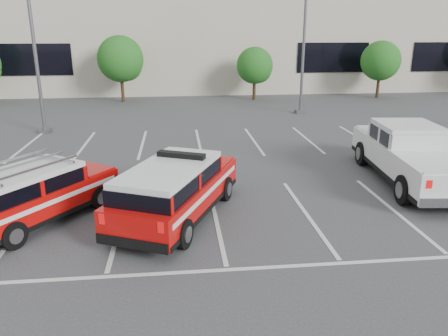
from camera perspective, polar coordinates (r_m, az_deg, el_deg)
The scene contains 11 objects.
ground at distance 12.70m, azimuth -1.09°, elevation -6.61°, with size 120.00×120.00×0.00m, color #3A3A3C.
stall_markings at distance 16.89m, azimuth -2.48°, elevation -0.34°, with size 23.00×15.00×0.01m, color silver.
convention_building at distance 43.42m, azimuth -4.88°, elevation 16.93°, with size 60.00×16.99×13.20m.
tree_mid_left at distance 33.88m, azimuth -13.20°, elevation 13.51°, with size 3.37×3.37×4.85m.
tree_mid_right at distance 34.24m, azimuth 4.16°, elevation 13.05°, with size 2.77×2.77×3.99m.
tree_right at distance 37.33m, azimuth 19.85°, elevation 12.88°, with size 3.07×3.07×4.42m.
light_pole_left at distance 24.55m, azimuth -23.76°, elevation 16.16°, with size 0.90×0.60×10.24m.
light_pole_mid at distance 28.68m, azimuth 10.47°, elevation 17.30°, with size 0.90×0.60×10.24m.
fire_chief_suv at distance 12.50m, azimuth -6.29°, elevation -3.36°, with size 3.93×5.60×1.86m.
white_pickup at distance 16.84m, azimuth 23.16°, elevation 0.97°, with size 2.88×6.71×2.00m.
ladder_suv at distance 13.33m, azimuth -23.43°, elevation -3.58°, with size 4.12×4.79×1.81m.
Camera 1 is at (-1.02, -11.54, 5.22)m, focal length 35.00 mm.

